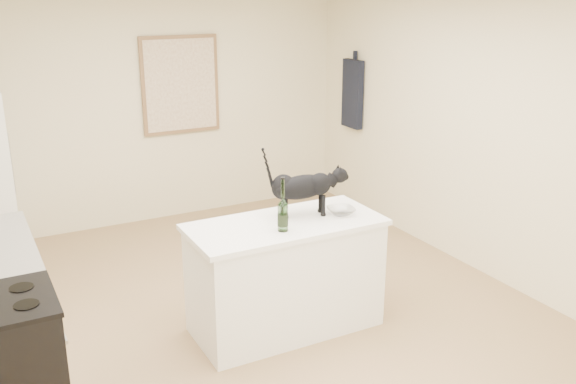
{
  "coord_description": "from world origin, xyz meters",
  "views": [
    {
      "loc": [
        -2.01,
        -4.2,
        2.61
      ],
      "look_at": [
        0.15,
        -0.15,
        1.12
      ],
      "focal_mm": 39.56,
      "sensor_mm": 36.0,
      "label": 1
    }
  ],
  "objects": [
    {
      "name": "wall_front",
      "position": [
        0.0,
        -2.75,
        1.3
      ],
      "size": [
        4.5,
        0.0,
        4.5
      ],
      "primitive_type": "plane",
      "rotation": [
        -1.57,
        0.0,
        0.0
      ],
      "color": "beige",
      "rests_on": "ground"
    },
    {
      "name": "wine_bottle",
      "position": [
        0.0,
        -0.35,
        1.08
      ],
      "size": [
        0.08,
        0.08,
        0.36
      ],
      "primitive_type": "cylinder",
      "rotation": [
        0.0,
        0.0,
        0.09
      ],
      "color": "#264F1F",
      "rests_on": "island_top"
    },
    {
      "name": "floor",
      "position": [
        0.0,
        0.0,
        0.0
      ],
      "size": [
        5.5,
        5.5,
        0.0
      ],
      "primitive_type": "plane",
      "color": "#93704E",
      "rests_on": "ground"
    },
    {
      "name": "artwork_frame",
      "position": [
        0.3,
        2.72,
        1.55
      ],
      "size": [
        0.9,
        0.03,
        1.1
      ],
      "primitive_type": "cube",
      "color": "brown",
      "rests_on": "wall_back"
    },
    {
      "name": "black_cat",
      "position": [
        0.29,
        -0.13,
        1.11
      ],
      "size": [
        0.62,
        0.34,
        0.42
      ],
      "primitive_type": null,
      "rotation": [
        0.0,
        0.0,
        -0.28
      ],
      "color": "black",
      "rests_on": "island_top"
    },
    {
      "name": "island_base",
      "position": [
        0.1,
        -0.2,
        0.43
      ],
      "size": [
        1.44,
        0.67,
        0.86
      ],
      "primitive_type": "cube",
      "color": "white",
      "rests_on": "floor"
    },
    {
      "name": "hanging_garment",
      "position": [
        2.19,
        2.05,
        1.4
      ],
      "size": [
        0.08,
        0.34,
        0.8
      ],
      "primitive_type": "cube",
      "color": "black",
      "rests_on": "wall_right"
    },
    {
      "name": "wall_right",
      "position": [
        2.25,
        0.0,
        1.3
      ],
      "size": [
        0.0,
        5.5,
        5.5
      ],
      "primitive_type": "plane",
      "rotation": [
        1.57,
        0.0,
        -1.57
      ],
      "color": "beige",
      "rests_on": "ground"
    },
    {
      "name": "island_top",
      "position": [
        0.1,
        -0.2,
        0.88
      ],
      "size": [
        1.5,
        0.7,
        0.04
      ],
      "primitive_type": "cube",
      "color": "white",
      "rests_on": "island_base"
    },
    {
      "name": "artwork_canvas",
      "position": [
        0.3,
        2.7,
        1.55
      ],
      "size": [
        0.82,
        0.0,
        1.02
      ],
      "primitive_type": "cube",
      "color": "beige",
      "rests_on": "wall_back"
    },
    {
      "name": "fridge_paper",
      "position": [
        -1.6,
        2.43,
        1.32
      ],
      "size": [
        0.02,
        0.13,
        0.17
      ],
      "primitive_type": "cube",
      "rotation": [
        0.0,
        0.0,
        0.1
      ],
      "color": "beige",
      "rests_on": "fridge"
    },
    {
      "name": "glass_bowl",
      "position": [
        0.57,
        -0.25,
        0.93
      ],
      "size": [
        0.26,
        0.26,
        0.05
      ],
      "primitive_type": "imported",
      "rotation": [
        0.0,
        0.0,
        -0.21
      ],
      "color": "silver",
      "rests_on": "island_top"
    },
    {
      "name": "wall_back",
      "position": [
        0.0,
        2.75,
        1.3
      ],
      "size": [
        4.5,
        0.0,
        4.5
      ],
      "primitive_type": "plane",
      "rotation": [
        1.57,
        0.0,
        0.0
      ],
      "color": "beige",
      "rests_on": "ground"
    },
    {
      "name": "stove",
      "position": [
        -1.95,
        -0.6,
        0.45
      ],
      "size": [
        0.6,
        0.6,
        0.9
      ],
      "primitive_type": "cube",
      "color": "black",
      "rests_on": "floor"
    }
  ]
}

